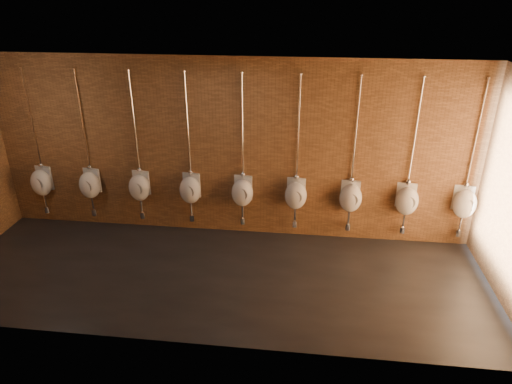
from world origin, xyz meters
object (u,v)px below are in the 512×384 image
Objects in this scene: urinal_3 at (190,189)px; urinal_7 at (407,200)px; urinal_0 at (41,182)px; urinal_8 at (465,203)px; urinal_1 at (90,184)px; urinal_2 at (139,186)px; urinal_5 at (296,194)px; urinal_4 at (242,192)px; urinal_6 at (351,197)px.

urinal_7 is at bearing 0.00° from urinal_3.
urinal_0 is at bearing 180.00° from urinal_7.
urinal_8 is at bearing 0.00° from urinal_0.
urinal_1 is 0.95m from urinal_2.
urinal_8 is at bearing 0.00° from urinal_1.
urinal_1 is 3.80m from urinal_5.
urinal_4 is (0.95, 0.00, 0.00)m from urinal_3.
urinal_0 is 0.95m from urinal_1.
urinal_1 and urinal_7 have the same top height.
urinal_1 is at bearing 180.00° from urinal_3.
urinal_3 and urinal_7 have the same top height.
urinal_4 is 1.00× the size of urinal_6.
urinal_0 is at bearing 180.00° from urinal_8.
urinal_0 and urinal_3 have the same top height.
urinal_4 is 1.00× the size of urinal_8.
urinal_6 is 1.00× the size of urinal_8.
urinal_8 is at bearing 0.00° from urinal_7.
urinal_2 and urinal_4 have the same top height.
urinal_7 is at bearing 180.00° from urinal_8.
urinal_0 is at bearing 180.00° from urinal_4.
urinal_2 is at bearing 180.00° from urinal_8.
urinal_6 and urinal_7 have the same top height.
urinal_1 is 2.85m from urinal_4.
urinal_5 is 2.85m from urinal_8.
urinal_5 and urinal_6 have the same top height.
urinal_8 is at bearing 0.00° from urinal_6.
urinal_3 is at bearing 180.00° from urinal_4.
urinal_6 is (1.90, 0.00, 0.00)m from urinal_4.
urinal_3 is at bearing 180.00° from urinal_8.
urinal_7 is (5.70, 0.00, 0.00)m from urinal_1.
urinal_8 is at bearing 0.00° from urinal_4.
urinal_4 is 3.80m from urinal_8.
urinal_3 is (2.85, 0.00, 0.00)m from urinal_0.
urinal_0 is 1.00× the size of urinal_4.
urinal_0 and urinal_5 have the same top height.
urinal_2 is 1.00× the size of urinal_4.
urinal_8 is (5.70, 0.00, 0.00)m from urinal_2.
urinal_0 is at bearing 180.00° from urinal_2.
urinal_0 and urinal_2 have the same top height.
urinal_6 is at bearing 0.00° from urinal_3.
urinal_5 is at bearing 0.00° from urinal_3.
urinal_1 is 1.00× the size of urinal_8.
urinal_5 is at bearing 180.00° from urinal_8.
urinal_2 and urinal_7 have the same top height.
urinal_7 is (4.75, 0.00, 0.00)m from urinal_2.
urinal_3 is 1.00× the size of urinal_8.
urinal_5 and urinal_7 have the same top height.
urinal_5 is at bearing 0.00° from urinal_2.
urinal_0 is 1.00× the size of urinal_7.
urinal_0 is at bearing 180.00° from urinal_3.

